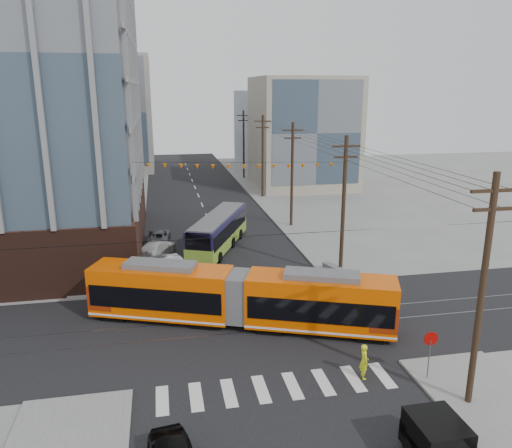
% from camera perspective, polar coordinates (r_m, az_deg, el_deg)
% --- Properties ---
extents(ground, '(160.00, 160.00, 0.00)m').
position_cam_1_polar(ground, '(28.50, 0.96, -14.93)').
color(ground, slate).
extents(bg_bldg_nw_near, '(18.00, 16.00, 18.00)m').
position_cam_1_polar(bg_bldg_nw_near, '(77.18, -20.23, 10.35)').
color(bg_bldg_nw_near, '#8C99A5').
rests_on(bg_bldg_nw_near, ground).
extents(bg_bldg_ne_near, '(14.00, 14.00, 16.00)m').
position_cam_1_polar(bg_bldg_ne_near, '(75.41, 5.34, 10.34)').
color(bg_bldg_ne_near, gray).
rests_on(bg_bldg_ne_near, ground).
extents(bg_bldg_nw_far, '(16.00, 18.00, 20.00)m').
position_cam_1_polar(bg_bldg_nw_far, '(96.59, -16.71, 12.02)').
color(bg_bldg_nw_far, gray).
rests_on(bg_bldg_nw_far, ground).
extents(bg_bldg_ne_far, '(16.00, 16.00, 14.00)m').
position_cam_1_polar(bg_bldg_ne_far, '(95.25, 3.07, 10.78)').
color(bg_bldg_ne_far, '#8C99A5').
rests_on(bg_bldg_ne_far, ground).
extents(utility_pole_near, '(0.30, 0.30, 11.00)m').
position_cam_1_polar(utility_pole_near, '(24.35, 24.36, -7.42)').
color(utility_pole_near, black).
rests_on(utility_pole_near, ground).
extents(utility_pole_far, '(0.30, 0.30, 11.00)m').
position_cam_1_polar(utility_pole_far, '(81.73, -1.42, 9.01)').
color(utility_pole_far, black).
rests_on(utility_pole_far, ground).
extents(streetcar, '(18.66, 9.36, 3.66)m').
position_cam_1_polar(streetcar, '(31.20, -1.97, -8.37)').
color(streetcar, '#DF4C00').
rests_on(streetcar, ground).
extents(city_bus, '(6.87, 11.55, 3.26)m').
position_cam_1_polar(city_bus, '(45.97, -4.33, -0.85)').
color(city_bus, '#181438').
rests_on(city_bus, ground).
extents(parked_car_silver, '(3.46, 5.27, 1.64)m').
position_cam_1_polar(parked_car_silver, '(40.28, -10.17, -4.61)').
color(parked_car_silver, '#BCBDBD').
rests_on(parked_car_silver, ground).
extents(parked_car_white, '(3.99, 5.46, 1.47)m').
position_cam_1_polar(parked_car_white, '(44.54, -11.33, -2.84)').
color(parked_car_white, silver).
rests_on(parked_car_white, ground).
extents(parked_car_grey, '(2.48, 4.68, 1.25)m').
position_cam_1_polar(parked_car_grey, '(48.69, -11.07, -1.40)').
color(parked_car_grey, '#44464E').
rests_on(parked_car_grey, ground).
extents(pedestrian, '(0.51, 0.72, 1.87)m').
position_cam_1_polar(pedestrian, '(26.82, 12.25, -15.08)').
color(pedestrian, yellow).
rests_on(pedestrian, ground).
extents(stop_sign, '(0.83, 0.83, 2.53)m').
position_cam_1_polar(stop_sign, '(27.30, 19.16, -14.25)').
color(stop_sign, '#9B0502').
rests_on(stop_sign, ground).
extents(jersey_barrier, '(2.06, 3.76, 0.74)m').
position_cam_1_polar(jersey_barrier, '(39.71, 9.57, -5.56)').
color(jersey_barrier, slate).
rests_on(jersey_barrier, ground).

